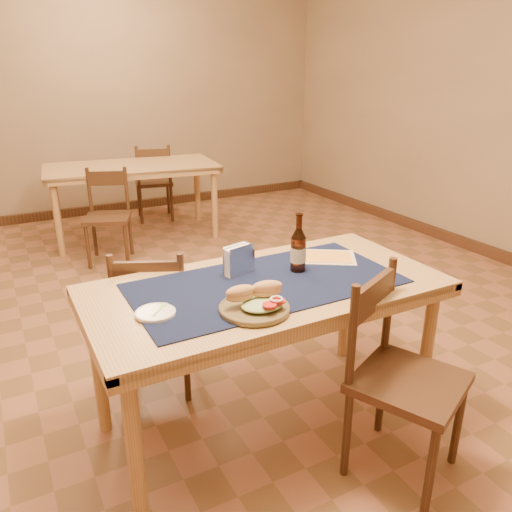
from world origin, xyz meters
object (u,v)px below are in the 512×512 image
chair_main_far (154,317)px  beer_bottle (298,250)px  main_table (266,300)px  back_table (132,173)px  napkin_holder (239,260)px  chair_main_near (400,374)px  sandwich_plate (256,303)px

chair_main_far → beer_bottle: bearing=-39.0°
main_table → back_table: (0.23, 3.18, 0.00)m
main_table → napkin_holder: (-0.06, 0.15, 0.15)m
chair_main_near → napkin_holder: size_ratio=5.28×
beer_bottle → napkin_holder: bearing=159.7°
main_table → chair_main_far: size_ratio=1.92×
back_table → beer_bottle: beer_bottle is taller
back_table → sandwich_plate: sandwich_plate is taller
chair_main_far → chair_main_near: chair_main_near is taller
sandwich_plate → chair_main_near: bearing=-29.9°
sandwich_plate → napkin_holder: size_ratio=1.68×
chair_main_near → napkin_holder: bearing=121.7°
back_table → chair_main_far: chair_main_far is taller
chair_main_far → sandwich_plate: (0.21, -0.74, 0.35)m
main_table → napkin_holder: 0.23m
back_table → chair_main_far: bearing=-103.0°
chair_main_far → back_table: bearing=77.0°
beer_bottle → chair_main_near: bearing=-75.3°
beer_bottle → chair_main_far: bearing=141.0°
chair_main_far → sandwich_plate: size_ratio=2.93×
napkin_holder → sandwich_plate: bearing=-106.2°
sandwich_plate → beer_bottle: 0.46m
main_table → napkin_holder: bearing=112.2°
back_table → beer_bottle: 3.13m
back_table → chair_main_far: 2.73m
beer_bottle → napkin_holder: (-0.26, 0.10, -0.04)m
chair_main_far → sandwich_plate: bearing=-74.1°
main_table → chair_main_far: bearing=125.9°
back_table → beer_bottle: (-0.03, -3.12, 0.19)m
back_table → napkin_holder: napkin_holder is taller
chair_main_far → chair_main_near: size_ratio=0.93×
main_table → chair_main_near: 0.65m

